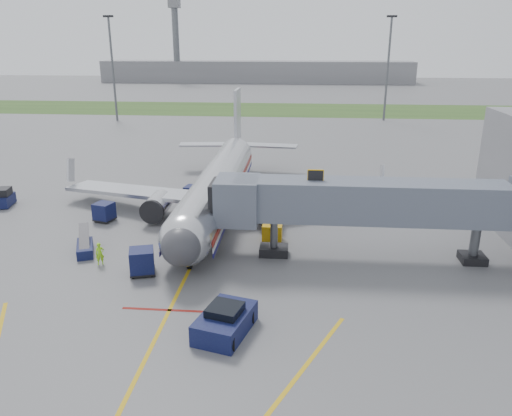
# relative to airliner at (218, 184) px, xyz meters

# --- Properties ---
(ground) EXTENTS (400.00, 400.00, 0.00)m
(ground) POSITION_rel_airliner_xyz_m (-0.00, -15.25, -2.65)
(ground) COLOR #565659
(ground) RESTS_ON ground
(grass_strip) EXTENTS (300.00, 25.00, 0.01)m
(grass_strip) POSITION_rel_airliner_xyz_m (-0.00, 74.75, -2.64)
(grass_strip) COLOR #2D4C1E
(grass_strip) RESTS_ON ground
(apron_markings) EXTENTS (21.52, 50.00, 0.01)m
(apron_markings) POSITION_rel_airliner_xyz_m (-0.00, -22.65, -2.64)
(apron_markings) COLOR gold
(apron_markings) RESTS_ON ground
(airliner) EXTENTS (32.10, 35.67, 10.25)m
(airliner) POSITION_rel_airliner_xyz_m (0.00, 0.00, 0.00)
(airliner) COLOR silver
(airliner) RESTS_ON ground
(jet_bridge) EXTENTS (25.30, 4.00, 6.90)m
(jet_bridge) POSITION_rel_airliner_xyz_m (12.86, -10.25, 1.82)
(jet_bridge) COLOR slate
(jet_bridge) RESTS_ON ground
(light_mast_left) EXTENTS (2.00, 0.44, 20.40)m
(light_mast_left) POSITION_rel_airliner_xyz_m (-30.00, 54.75, 8.13)
(light_mast_left) COLOR #595B60
(light_mast_left) RESTS_ON ground
(light_mast_right) EXTENTS (2.00, 0.44, 20.40)m
(light_mast_right) POSITION_rel_airliner_xyz_m (25.00, 59.75, 8.13)
(light_mast_right) COLOR #595B60
(light_mast_right) RESTS_ON ground
(distant_terminal) EXTENTS (120.00, 14.00, 8.00)m
(distant_terminal) POSITION_rel_airliner_xyz_m (-10.00, 154.75, 1.35)
(distant_terminal) COLOR slate
(distant_terminal) RESTS_ON ground
(control_tower) EXTENTS (4.00, 4.00, 30.00)m
(control_tower) POSITION_rel_airliner_xyz_m (-40.00, 149.75, 14.68)
(control_tower) COLOR #595B60
(control_tower) RESTS_ON ground
(pushback_tug) EXTENTS (3.49, 4.59, 1.70)m
(pushback_tug) POSITION_rel_airliner_xyz_m (3.82, -21.37, -1.94)
(pushback_tug) COLOR #0D0E3A
(pushback_tug) RESTS_ON ground
(baggage_tug) EXTENTS (1.86, 2.85, 1.85)m
(baggage_tug) POSITION_rel_airliner_xyz_m (-21.68, -0.60, -1.83)
(baggage_tug) COLOR #0D0E3A
(baggage_tug) RESTS_ON ground
(baggage_cart_a) EXTENTS (2.00, 2.00, 1.73)m
(baggage_cart_a) POSITION_rel_airliner_xyz_m (-10.00, -4.01, -1.76)
(baggage_cart_a) COLOR #0D0E3A
(baggage_cart_a) RESTS_ON ground
(baggage_cart_b) EXTENTS (2.16, 2.16, 1.87)m
(baggage_cart_b) POSITION_rel_airliner_xyz_m (-3.18, -14.42, -1.69)
(baggage_cart_b) COLOR #0D0E3A
(baggage_cart_b) RESTS_ON ground
(baggage_cart_c) EXTENTS (1.86, 1.86, 1.71)m
(baggage_cart_c) POSITION_rel_airliner_xyz_m (-3.01, 2.23, -1.77)
(baggage_cart_c) COLOR #0D0E3A
(baggage_cart_c) RESTS_ON ground
(belt_loader) EXTENTS (2.31, 3.77, 1.79)m
(belt_loader) POSITION_rel_airliner_xyz_m (-8.80, -11.21, -2.20)
(belt_loader) COLOR #0D0E3A
(belt_loader) RESTS_ON ground
(ground_power_cart) EXTENTS (1.67, 1.13, 1.31)m
(ground_power_cart) POSITION_rel_airliner_xyz_m (5.69, -7.25, -2.00)
(ground_power_cart) COLOR #D49A0C
(ground_power_cart) RESTS_ON ground
(ramp_worker) EXTENTS (0.74, 0.65, 1.71)m
(ramp_worker) POSITION_rel_airliner_xyz_m (-6.78, -13.17, -1.79)
(ramp_worker) COLOR #8DDF1A
(ramp_worker) RESTS_ON ground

